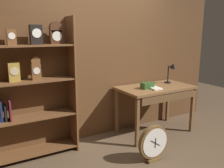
{
  "coord_description": "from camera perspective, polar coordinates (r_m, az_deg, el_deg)",
  "views": [
    {
      "loc": [
        -1.71,
        -2.14,
        1.72
      ],
      "look_at": [
        -0.08,
        0.71,
        1.0
      ],
      "focal_mm": 38.11,
      "sensor_mm": 36.0,
      "label": 1
    }
  ],
  "objects": [
    {
      "name": "back_wood_panel",
      "position": [
        3.88,
        -3.4,
        6.09
      ],
      "size": [
        4.8,
        0.05,
        2.6
      ],
      "primitive_type": "cube",
      "color": "brown",
      "rests_on": "ground"
    },
    {
      "name": "bookshelf",
      "position": [
        3.37,
        -20.31,
        -0.61
      ],
      "size": [
        1.28,
        0.35,
        1.94
      ],
      "color": "brown",
      "rests_on": "ground"
    },
    {
      "name": "workbench",
      "position": [
        4.09,
        10.59,
        -1.95
      ],
      "size": [
        1.27,
        0.71,
        0.82
      ],
      "color": "brown",
      "rests_on": "ground"
    },
    {
      "name": "desk_lamp",
      "position": [
        4.38,
        14.09,
        3.35
      ],
      "size": [
        0.17,
        0.18,
        0.38
      ],
      "color": "black",
      "rests_on": "workbench"
    },
    {
      "name": "toolbox_small",
      "position": [
        3.91,
        8.47,
        -0.36
      ],
      "size": [
        0.2,
        0.12,
        0.1
      ],
      "primitive_type": "cube",
      "color": "#2D5123",
      "rests_on": "workbench"
    },
    {
      "name": "open_repair_manual",
      "position": [
        3.91,
        10.22,
        -0.98
      ],
      "size": [
        0.18,
        0.23,
        0.02
      ],
      "primitive_type": "cube",
      "rotation": [
        0.0,
        0.0,
        -0.07
      ],
      "color": "silver",
      "rests_on": "workbench"
    },
    {
      "name": "round_clock_large",
      "position": [
        3.34,
        9.95,
        -13.78
      ],
      "size": [
        0.47,
        0.11,
        0.51
      ],
      "color": "brown",
      "rests_on": "ground"
    }
  ]
}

